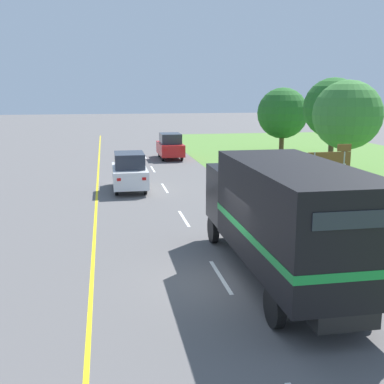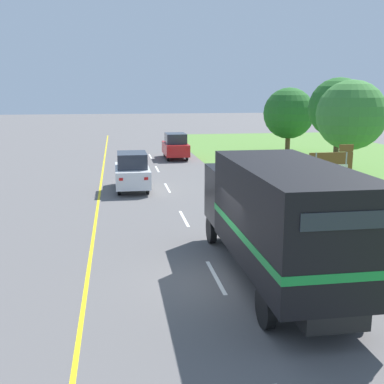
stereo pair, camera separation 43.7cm
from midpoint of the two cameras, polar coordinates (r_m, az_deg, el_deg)
name	(u,v)px [view 2 (the right image)]	position (r m, az deg, el deg)	size (l,w,h in m)	color
ground_plane	(218,281)	(13.97, 4.03, -10.54)	(200.00, 200.00, 0.00)	#5B5959
edge_line_yellow	(100,187)	(27.38, -10.36, 0.55)	(0.12, 63.69, 0.01)	yellow
centre_dash_near	(216,277)	(14.29, 3.71, -9.99)	(0.12, 2.60, 0.01)	white
centre_dash_mid_a	(184,218)	(20.45, -0.34, -3.15)	(0.12, 2.60, 0.01)	white
centre_dash_mid_b	(167,188)	(26.82, -2.46, 0.49)	(0.12, 2.60, 0.01)	white
centre_dash_far	(157,169)	(33.28, -3.77, 2.73)	(0.12, 2.60, 0.01)	white
centre_dash_farthest	(150,156)	(39.78, -4.65, 4.24)	(0.12, 2.60, 0.01)	white
horse_trailer_truck	(277,215)	(13.54, 11.00, -2.73)	(2.55, 8.54, 3.48)	black
lead_car_white	(132,171)	(26.24, -6.63, 2.44)	(1.80, 3.99, 2.07)	black
lead_car_red_ahead	(175,146)	(38.20, -1.65, 5.47)	(1.80, 3.97, 2.02)	black
highway_sign	(331,169)	(22.53, 16.71, 2.66)	(2.05, 0.09, 2.97)	#9E9EA3
roadside_tree_near	(351,115)	(27.27, 18.77, 8.59)	(3.70, 3.70, 5.89)	brown
roadside_tree_mid	(339,108)	(33.93, 17.34, 9.46)	(4.01, 4.01, 6.18)	#4C3823
roadside_tree_far	(289,113)	(42.95, 11.70, 9.12)	(4.38, 4.38, 5.57)	brown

